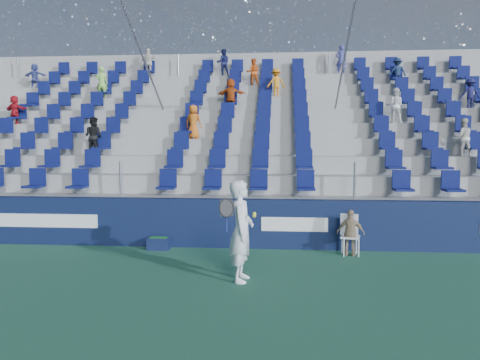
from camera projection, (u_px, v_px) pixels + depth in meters
name	position (u px, v px, depth m)	size (l,w,h in m)	color
ground	(215.00, 286.00, 8.46)	(70.00, 70.00, 0.00)	#296045
sponsor_wall	(233.00, 223.00, 11.54)	(24.00, 0.32, 1.20)	#10193B
grandstand	(248.00, 155.00, 16.48)	(24.00, 8.17, 6.63)	#A2A39D
tennis_player	(241.00, 231.00, 8.69)	(0.69, 0.71, 1.89)	white
line_judge_chair	(350.00, 232.00, 10.81)	(0.49, 0.51, 0.93)	white
line_judge	(351.00, 233.00, 10.66)	(0.62, 0.26, 1.06)	tan
ball_bin	(159.00, 243.00, 11.34)	(0.53, 0.35, 0.30)	#10193D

